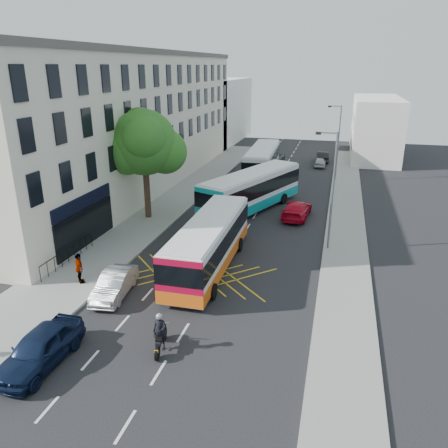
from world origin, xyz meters
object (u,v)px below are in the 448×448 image
Objects in this scene: bus_near at (209,243)px; distant_car_grey at (273,159)px; street_tree at (144,143)px; lamp_far at (338,139)px; bus_far at (262,161)px; distant_car_dark at (323,157)px; motorbike at (160,333)px; red_hatchback at (297,209)px; distant_car_silver at (320,162)px; parked_car_silver at (115,284)px; lamp_near at (332,186)px; pedestrian_far at (79,268)px; bus_mid at (251,191)px; parked_car_blue at (40,349)px.

distant_car_grey is at bearing 91.04° from bus_near.
lamp_far is (14.71, 17.03, -1.68)m from street_tree.
distant_car_dark is at bearing 55.57° from bus_far.
bus_near is at bearing -45.33° from street_tree.
bus_near is at bearing 81.58° from motorbike.
red_hatchback is 20.44m from distant_car_silver.
motorbike is 5.93m from parked_car_silver.
lamp_near is 20.00m from lamp_far.
bus_near is (7.67, -7.76, -4.62)m from street_tree.
pedestrian_far is (-6.57, -4.16, -0.61)m from bus_near.
distant_car_silver is (4.89, 19.47, -1.22)m from bus_mid.
parked_car_blue is 0.94× the size of red_hatchback.
bus_far is (6.59, 16.92, -4.51)m from street_tree.
pedestrian_far is (-6.90, 4.56, 0.18)m from motorbike.
street_tree is 13.06m from pedestrian_far.
bus_mid is (0.21, 12.17, 0.13)m from bus_near.
bus_far is 14.54m from red_hatchback.
bus_mid is 1.02× the size of bus_far.
distant_car_grey is (-7.97, 26.87, -3.93)m from lamp_near.
parked_car_blue is 7.21m from pedestrian_far.
street_tree is 19.82m from parked_car_blue.
distant_car_grey is (3.28, 42.63, -0.10)m from parked_car_blue.
distant_car_grey is (-0.93, 31.67, -0.98)m from bus_near.
parked_car_silver reaches higher than distant_car_silver.
distant_car_dark is at bearing 100.03° from lamp_far.
red_hatchback is 0.99× the size of distant_car_grey.
lamp_far is at bearing -35.51° from distant_car_grey.
lamp_far is 2.33× the size of distant_car_silver.
parked_car_silver is at bearing -73.88° from street_tree.
parked_car_silver is (0.16, 6.23, -0.11)m from parked_car_blue.
lamp_far is at bearing 49.19° from street_tree.
distant_car_dark is 40.83m from pedestrian_far.
motorbike is 5.08m from parked_car_blue.
street_tree is at bearing 20.41° from red_hatchback.
bus_near is at bearing -83.04° from distant_car_grey.
pedestrian_far is at bearing -146.67° from lamp_near.
street_tree is at bearing 134.02° from bus_near.
bus_near is 2.46× the size of parked_car_blue.
lamp_far is at bearing 73.51° from bus_near.
bus_near is 2.76× the size of parked_car_silver.
parked_car_blue is at bearing -89.14° from distant_car_grey.
distant_car_dark is at bearing -87.97° from red_hatchback.
lamp_near is 30.45m from distant_car_dark.
bus_far is (-1.29, 12.52, -0.02)m from bus_mid.
parked_car_silver is (3.61, -12.49, -5.61)m from street_tree.
street_tree is 0.71× the size of bus_mid.
lamp_near is 28.31m from distant_car_grey.
motorbike is (1.41, -33.39, -0.89)m from bus_far.
parked_car_silver is at bearing -89.64° from distant_car_grey.
parked_car_blue reaches higher than parked_car_silver.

